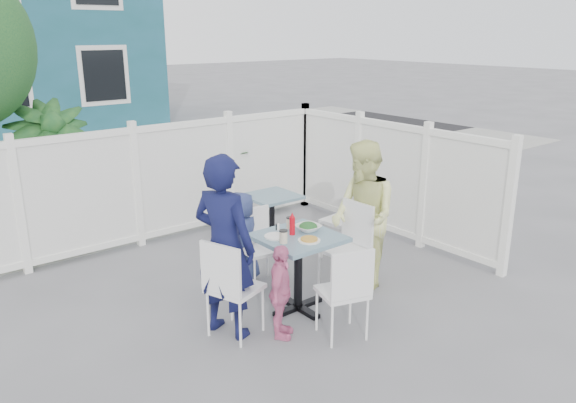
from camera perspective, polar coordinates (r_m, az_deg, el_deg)
ground at (r=5.89m, az=-5.60°, el=-11.28°), size 80.00×80.00×0.00m
near_sidewalk at (r=9.07m, az=-18.93°, el=-1.77°), size 24.00×2.60×0.01m
street at (r=12.51m, az=-24.88°, el=2.57°), size 24.00×5.00×0.01m
fence_back at (r=7.63m, az=-15.10°, el=1.23°), size 5.86×0.08×1.60m
fence_right at (r=7.89m, az=10.24°, el=2.06°), size 0.08×3.66×1.60m
potted_shrub_a at (r=7.95m, az=-22.94°, el=2.44°), size 1.20×1.20×1.93m
potted_shrub_b at (r=9.01m, az=-5.84°, el=3.67°), size 1.69×1.64×1.44m
main_table at (r=5.69m, az=1.05°, el=-5.21°), size 0.77×0.77×0.81m
spare_table at (r=7.51m, az=-1.65°, el=-0.47°), size 0.65×0.65×0.68m
chair_left at (r=5.23m, az=-6.00°, el=-8.16°), size 0.55×0.56×0.97m
chair_right at (r=6.19m, az=6.27°, el=-3.95°), size 0.44×0.45×0.99m
chair_back at (r=6.34m, az=-3.10°, el=-4.01°), size 0.44×0.43×0.87m
chair_near at (r=5.20m, az=5.95°, el=-8.63°), size 0.52×0.51×0.92m
chair_spare at (r=6.99m, az=6.28°, el=-1.37°), size 0.51×0.50×1.02m
man at (r=5.20m, az=-6.47°, el=-4.58°), size 0.62×0.75×1.75m
woman at (r=6.21m, az=7.64°, el=-1.46°), size 0.87×0.98×1.66m
boy at (r=6.39m, az=-4.69°, el=-3.68°), size 0.57×0.42×1.06m
toddler at (r=5.26m, az=-0.76°, el=-9.19°), size 0.55×0.52×0.92m
plate_main at (r=5.48m, az=2.16°, el=-3.98°), size 0.22×0.22×0.01m
plate_side at (r=5.58m, az=-1.26°, el=-3.56°), size 0.23×0.23×0.02m
salad_bowl at (r=5.75m, az=2.06°, el=-2.69°), size 0.25×0.25×0.06m
coffee_cup_a at (r=5.42m, az=-0.47°, el=-3.63°), size 0.08×0.08×0.12m
coffee_cup_b at (r=5.81m, az=0.19°, el=-2.24°), size 0.07×0.07×0.11m
ketchup_bottle at (r=5.62m, az=0.43°, el=-2.49°), size 0.06×0.06×0.18m
salt_shaker at (r=5.76m, az=-1.00°, el=-2.61°), size 0.03×0.03×0.07m
pepper_shaker at (r=5.77m, az=-1.12°, el=-2.59°), size 0.03×0.03×0.07m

